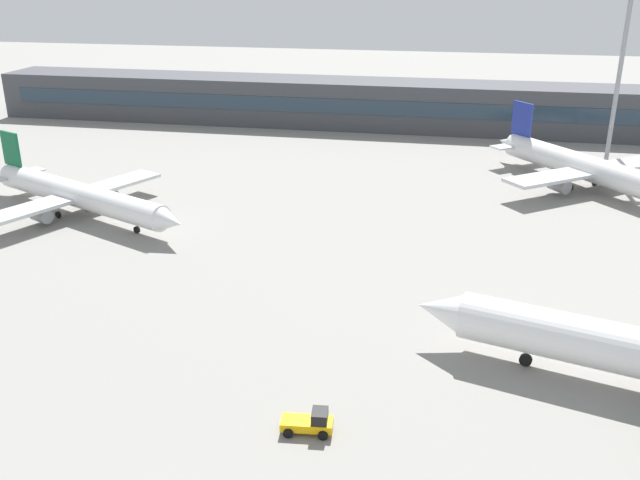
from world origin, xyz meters
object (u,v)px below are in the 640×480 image
at_px(airplane_far, 597,171).
at_px(floodlight_tower_west, 620,68).
at_px(baggage_tug_yellow, 310,422).
at_px(airplane_mid, 80,196).

bearing_deg(airplane_far, floodlight_tower_west, 74.83).
xyz_separation_m(baggage_tug_yellow, floodlight_tower_west, (32.12, 76.05, 14.68)).
bearing_deg(airplane_mid, floodlight_tower_west, 28.59).
xyz_separation_m(airplane_mid, floodlight_tower_west, (70.28, 38.30, 12.70)).
bearing_deg(baggage_tug_yellow, airplane_far, 65.37).
bearing_deg(floodlight_tower_west, baggage_tug_yellow, -112.90).
distance_m(airplane_far, baggage_tug_yellow, 67.60).
height_order(airplane_mid, floodlight_tower_west, floodlight_tower_west).
distance_m(airplane_mid, airplane_far, 70.40).
distance_m(airplane_far, floodlight_tower_west, 19.58).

